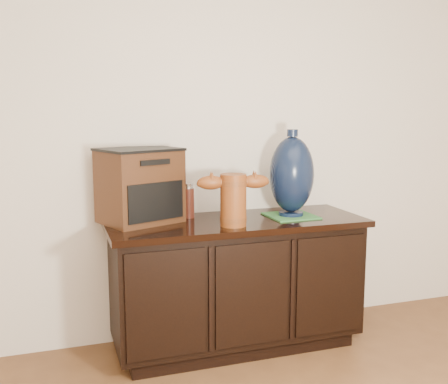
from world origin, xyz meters
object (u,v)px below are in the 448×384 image
object	(u,v)px
sideboard	(236,282)
spray_can	(188,201)
lamp_base	(292,175)
tv_radio	(140,186)
terracotta_vessel	(233,197)

from	to	relation	value
sideboard	spray_can	xyz separation A→B (m)	(-0.24, 0.15, 0.47)
lamp_base	spray_can	distance (m)	0.62
tv_radio	spray_can	distance (m)	0.30
sideboard	lamp_base	xyz separation A→B (m)	(0.33, -0.01, 0.61)
terracotta_vessel	lamp_base	world-z (taller)	lamp_base
tv_radio	terracotta_vessel	bearing A→B (deg)	-51.15
tv_radio	lamp_base	world-z (taller)	lamp_base
spray_can	tv_radio	bearing A→B (deg)	-173.77
terracotta_vessel	lamp_base	distance (m)	0.43
tv_radio	lamp_base	xyz separation A→B (m)	(0.86, -0.13, 0.04)
sideboard	tv_radio	bearing A→B (deg)	167.35
sideboard	terracotta_vessel	world-z (taller)	terracotta_vessel
lamp_base	spray_can	world-z (taller)	lamp_base
tv_radio	lamp_base	bearing A→B (deg)	-30.54
terracotta_vessel	tv_radio	size ratio (longest dim) A/B	0.80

